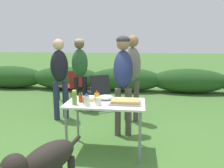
{
  "coord_description": "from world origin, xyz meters",
  "views": [
    {
      "loc": [
        0.48,
        -2.92,
        1.57
      ],
      "look_at": [
        0.02,
        0.59,
        0.89
      ],
      "focal_mm": 35.0,
      "sensor_mm": 36.0,
      "label": 1
    }
  ],
  "objects": [
    {
      "name": "shrub_hedge",
      "position": [
        -0.0,
        4.07,
        0.38
      ],
      "size": [
        14.4,
        0.9,
        0.76
      ],
      "color": "#234C1E",
      "rests_on": "ground"
    },
    {
      "name": "standing_person_in_navy_coat",
      "position": [
        0.19,
        0.71,
        1.08
      ],
      "size": [
        0.38,
        0.5,
        1.68
      ],
      "rotation": [
        0.0,
        0.0,
        0.12
      ],
      "color": "#4C473D",
      "rests_on": "ground"
    },
    {
      "name": "folding_table",
      "position": [
        0.0,
        0.0,
        0.66
      ],
      "size": [
        1.1,
        0.64,
        0.74
      ],
      "color": "silver",
      "rests_on": "ground"
    },
    {
      "name": "relish_jar",
      "position": [
        -0.39,
        -0.16,
        0.84
      ],
      "size": [
        0.06,
        0.06,
        0.2
      ],
      "color": "olive",
      "rests_on": "folding_table"
    },
    {
      "name": "food_tray",
      "position": [
        0.28,
        -0.04,
        0.77
      ],
      "size": [
        0.43,
        0.26,
        0.06
      ],
      "color": "#9E9EA3",
      "rests_on": "folding_table"
    },
    {
      "name": "standing_person_in_olive_jacket",
      "position": [
        -0.9,
        1.9,
        1.03
      ],
      "size": [
        0.42,
        0.36,
        1.65
      ],
      "rotation": [
        0.0,
        0.0,
        0.3
      ],
      "color": "black",
      "rests_on": "ground"
    },
    {
      "name": "mayo_bottle",
      "position": [
        -0.22,
        -0.2,
        0.82
      ],
      "size": [
        0.07,
        0.07,
        0.17
      ],
      "color": "silver",
      "rests_on": "folding_table"
    },
    {
      "name": "mixing_bowl",
      "position": [
        -0.02,
        0.16,
        0.77
      ],
      "size": [
        0.23,
        0.23,
        0.06
      ],
      "primitive_type": "ellipsoid",
      "color": "silver",
      "rests_on": "folding_table"
    },
    {
      "name": "ground_plane",
      "position": [
        0.0,
        0.0,
        0.0
      ],
      "size": [
        60.0,
        60.0,
        0.0
      ],
      "primitive_type": "plane",
      "color": "#477533"
    },
    {
      "name": "camp_chair_green_behind_table",
      "position": [
        -1.35,
        2.67,
        0.47
      ],
      "size": [
        0.75,
        0.71,
        0.83
      ],
      "rotation": [
        0.0,
        0.0,
        0.98
      ],
      "color": "maroon",
      "rests_on": "ground"
    },
    {
      "name": "standing_person_in_dark_puffer",
      "position": [
        -1.13,
        1.25,
        0.99
      ],
      "size": [
        0.44,
        0.43,
        1.63
      ],
      "rotation": [
        0.0,
        0.0,
        0.73
      ],
      "color": "#232D4C",
      "rests_on": "ground"
    },
    {
      "name": "mustard_bottle",
      "position": [
        -0.11,
        -0.04,
        0.82
      ],
      "size": [
        0.07,
        0.07,
        0.18
      ],
      "color": "yellow",
      "rests_on": "folding_table"
    },
    {
      "name": "hot_sauce_bottle",
      "position": [
        -0.35,
        -0.03,
        0.8
      ],
      "size": [
        0.06,
        0.06,
        0.13
      ],
      "color": "#CC4214",
      "rests_on": "folding_table"
    },
    {
      "name": "paper_cup_stack",
      "position": [
        -0.07,
        -0.16,
        0.79
      ],
      "size": [
        0.08,
        0.08,
        0.11
      ],
      "primitive_type": "cylinder",
      "color": "white",
      "rests_on": "folding_table"
    },
    {
      "name": "camp_chair_near_hedge",
      "position": [
        -0.5,
        2.0,
        0.47
      ],
      "size": [
        0.7,
        0.74,
        0.83
      ],
      "rotation": [
        0.0,
        0.0,
        0.53
      ],
      "color": "#232328",
      "rests_on": "ground"
    },
    {
      "name": "beer_bottle",
      "position": [
        -0.24,
        -0.12,
        0.81
      ],
      "size": [
        0.08,
        0.08,
        0.14
      ],
      "color": "brown",
      "rests_on": "folding_table"
    },
    {
      "name": "plate_stack",
      "position": [
        -0.25,
        0.08,
        0.76
      ],
      "size": [
        0.21,
        0.21,
        0.05
      ],
      "primitive_type": "cylinder",
      "color": "white",
      "rests_on": "folding_table"
    },
    {
      "name": "standing_person_in_red_jacket",
      "position": [
        0.32,
        1.32,
        1.04
      ],
      "size": [
        0.36,
        0.28,
        1.7
      ],
      "rotation": [
        0.0,
        0.0,
        -0.13
      ],
      "color": "#4C473D",
      "rests_on": "ground"
    },
    {
      "name": "dog",
      "position": [
        -0.3,
        -1.34,
        0.55
      ],
      "size": [
        0.46,
        0.83,
        0.78
      ],
      "rotation": [
        0.0,
        0.0,
        2.72
      ],
      "color": "#28231E",
      "rests_on": "ground"
    }
  ]
}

